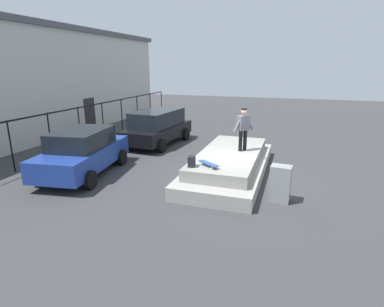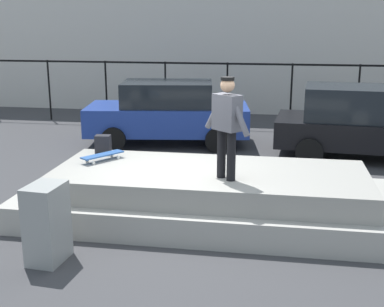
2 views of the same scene
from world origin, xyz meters
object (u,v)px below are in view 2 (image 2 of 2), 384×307
at_px(skateboarder, 227,121).
at_px(car_black_hatchback_mid, 370,121).
at_px(skateboard, 103,155).
at_px(car_blue_sedan_near, 168,112).
at_px(utility_box, 47,223).
at_px(backpack, 103,144).

xyz_separation_m(skateboarder, car_black_hatchback_mid, (3.00, 4.90, -0.85)).
distance_m(skateboard, car_blue_sedan_near, 4.89).
height_order(car_black_hatchback_mid, utility_box, car_black_hatchback_mid).
distance_m(backpack, car_black_hatchback_mid, 6.58).
distance_m(skateboarder, utility_box, 3.05).
bearing_deg(car_black_hatchback_mid, skateboarder, -121.44).
bearing_deg(backpack, utility_box, 87.12).
relative_size(backpack, car_black_hatchback_mid, 0.08).
bearing_deg(backpack, car_black_hatchback_mid, -151.43).
height_order(backpack, car_black_hatchback_mid, car_black_hatchback_mid).
bearing_deg(utility_box, car_blue_sedan_near, 93.52).
bearing_deg(car_blue_sedan_near, utility_box, -91.39).
relative_size(backpack, utility_box, 0.31).
bearing_deg(skateboard, utility_box, -91.03).
relative_size(car_black_hatchback_mid, utility_box, 4.09).
distance_m(car_black_hatchback_mid, utility_box, 8.37).
distance_m(skateboarder, skateboard, 2.53).
xyz_separation_m(car_blue_sedan_near, car_black_hatchback_mid, (5.15, -0.69, 0.06)).
bearing_deg(backpack, skateboarder, 148.10).
bearing_deg(skateboarder, skateboard, 162.91).
relative_size(skateboard, car_black_hatchback_mid, 0.17).
height_order(skateboarder, skateboard, skateboarder).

